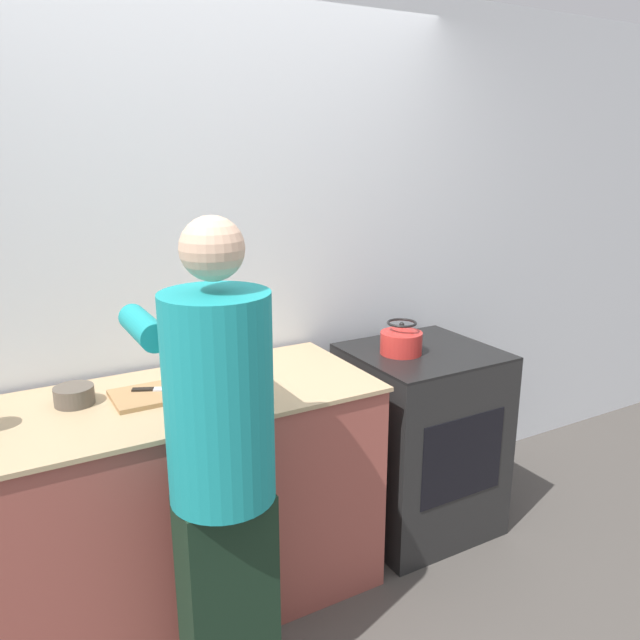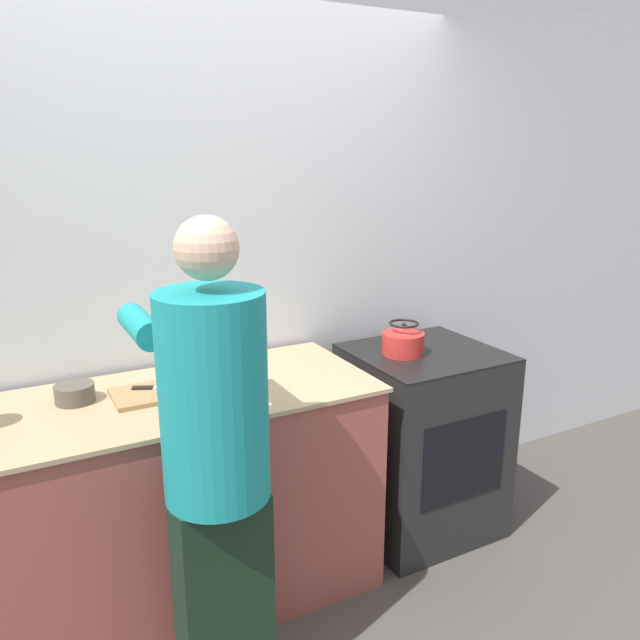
% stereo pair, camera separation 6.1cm
% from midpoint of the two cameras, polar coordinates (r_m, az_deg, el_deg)
% --- Properties ---
extents(ground_plane, '(12.00, 12.00, 0.00)m').
position_cam_midpoint_polar(ground_plane, '(2.83, -2.88, -26.02)').
color(ground_plane, '#4C4742').
extents(wall_back, '(8.00, 0.05, 2.60)m').
position_cam_midpoint_polar(wall_back, '(2.87, -9.63, 3.74)').
color(wall_back, silver).
rests_on(wall_back, ground_plane).
extents(counter, '(1.78, 0.70, 0.94)m').
position_cam_midpoint_polar(counter, '(2.71, -13.85, -16.19)').
color(counter, '#9E4C42').
rests_on(counter, ground_plane).
extents(oven, '(0.67, 0.63, 0.93)m').
position_cam_midpoint_polar(oven, '(3.20, 9.81, -10.80)').
color(oven, black).
rests_on(oven, ground_plane).
extents(person, '(0.38, 0.61, 1.69)m').
position_cam_midpoint_polar(person, '(2.05, -8.65, -12.54)').
color(person, black).
rests_on(person, ground_plane).
extents(cutting_board, '(0.39, 0.23, 0.02)m').
position_cam_midpoint_polar(cutting_board, '(2.54, -13.47, -6.34)').
color(cutting_board, '#A87A4C').
rests_on(cutting_board, counter).
extents(knife, '(0.21, 0.12, 0.01)m').
position_cam_midpoint_polar(knife, '(2.54, -13.88, -6.02)').
color(knife, silver).
rests_on(knife, cutting_board).
extents(kettle, '(0.20, 0.20, 0.16)m').
position_cam_midpoint_polar(kettle, '(2.95, 8.20, -1.89)').
color(kettle, red).
rests_on(kettle, oven).
extents(bowl_prep, '(0.15, 0.15, 0.07)m').
position_cam_midpoint_polar(bowl_prep, '(2.55, -20.88, -6.27)').
color(bowl_prep, brown).
rests_on(bowl_prep, counter).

